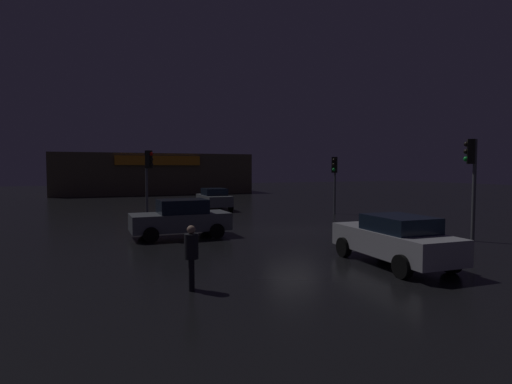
% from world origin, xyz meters
% --- Properties ---
extents(ground_plane, '(120.00, 120.00, 0.00)m').
position_xyz_m(ground_plane, '(0.00, 0.00, 0.00)').
color(ground_plane, black).
extents(store_building, '(21.88, 9.72, 4.59)m').
position_xyz_m(store_building, '(-1.82, 33.22, 2.30)').
color(store_building, brown).
rests_on(store_building, ground).
extents(traffic_signal_main, '(0.42, 0.42, 4.09)m').
position_xyz_m(traffic_signal_main, '(5.33, -5.05, 2.90)').
color(traffic_signal_main, '#595B60').
rests_on(traffic_signal_main, ground).
extents(traffic_signal_opposite, '(0.42, 0.42, 3.66)m').
position_xyz_m(traffic_signal_opposite, '(5.73, 5.45, 2.68)').
color(traffic_signal_opposite, '#595B60').
rests_on(traffic_signal_opposite, ground).
extents(traffic_signal_cross_left, '(0.42, 0.42, 3.88)m').
position_xyz_m(traffic_signal_cross_left, '(-5.89, 5.46, 2.83)').
color(traffic_signal_cross_left, '#595B60').
rests_on(traffic_signal_cross_left, ground).
extents(car_near, '(2.03, 4.42, 1.52)m').
position_xyz_m(car_near, '(-0.28, -7.15, 0.78)').
color(car_near, '#B7B7BF').
rests_on(car_near, ground).
extents(car_far, '(4.11, 1.99, 1.61)m').
position_xyz_m(car_far, '(-5.25, 0.27, 0.81)').
color(car_far, slate).
rests_on(car_far, ground).
extents(car_crossing, '(1.95, 4.05, 1.52)m').
position_xyz_m(car_crossing, '(-0.71, 10.84, 0.79)').
color(car_crossing, slate).
rests_on(car_crossing, ground).
extents(pedestrian, '(0.42, 0.42, 1.57)m').
position_xyz_m(pedestrian, '(-6.59, -7.41, 0.91)').
color(pedestrian, black).
rests_on(pedestrian, ground).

